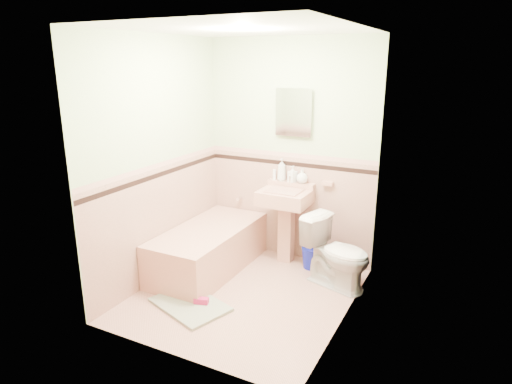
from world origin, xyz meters
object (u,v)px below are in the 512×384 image
at_px(sink, 284,227).
at_px(soap_bottle_mid, 293,174).
at_px(shoe, 201,301).
at_px(soap_bottle_left, 282,170).
at_px(bathtub, 209,250).
at_px(toilet, 337,253).
at_px(medicine_cabinet, 294,112).
at_px(soap_bottle_right, 302,176).
at_px(bucket, 312,257).

distance_m(sink, soap_bottle_mid, 0.61).
bearing_deg(shoe, soap_bottle_mid, 60.85).
relative_size(sink, soap_bottle_left, 3.37).
xyz_separation_m(bathtub, toilet, (1.38, 0.27, 0.14)).
bearing_deg(soap_bottle_mid, bathtub, -134.24).
xyz_separation_m(soap_bottle_mid, shoe, (-0.32, -1.42, -0.96)).
height_order(soap_bottle_left, shoe, soap_bottle_left).
xyz_separation_m(medicine_cabinet, soap_bottle_right, (0.13, -0.03, -0.70)).
relative_size(medicine_cabinet, toilet, 0.63).
height_order(bathtub, toilet, toilet).
relative_size(soap_bottle_left, soap_bottle_right, 1.58).
xyz_separation_m(soap_bottle_mid, toilet, (0.69, -0.44, -0.65)).
height_order(soap_bottle_left, toilet, soap_bottle_left).
bearing_deg(shoe, bucket, 46.38).
xyz_separation_m(bathtub, soap_bottle_right, (0.81, 0.71, 0.78)).
bearing_deg(medicine_cabinet, bathtub, -132.58).
bearing_deg(soap_bottle_left, bathtub, -128.17).
xyz_separation_m(sink, soap_bottle_right, (0.13, 0.18, 0.57)).
distance_m(soap_bottle_left, soap_bottle_mid, 0.14).
xyz_separation_m(toilet, shoe, (-1.01, -0.98, -0.31)).
relative_size(medicine_cabinet, bucket, 1.86).
relative_size(toilet, bucket, 2.96).
xyz_separation_m(sink, soap_bottle_mid, (0.01, 0.18, 0.58)).
xyz_separation_m(soap_bottle_left, bucket, (0.46, -0.16, -0.93)).
distance_m(medicine_cabinet, shoe, 2.22).
bearing_deg(toilet, medicine_cabinet, 73.40).
height_order(bathtub, sink, sink).
relative_size(soap_bottle_left, toilet, 0.35).
bearing_deg(sink, shoe, -104.05).
bearing_deg(medicine_cabinet, soap_bottle_left, -166.17).
bearing_deg(medicine_cabinet, bucket, -29.19).
xyz_separation_m(sink, toilet, (0.70, -0.26, -0.07)).
relative_size(toilet, shoe, 5.31).
bearing_deg(bucket, soap_bottle_left, 160.92).
bearing_deg(toilet, soap_bottle_mid, 74.69).
relative_size(soap_bottle_mid, soap_bottle_right, 1.13).
bearing_deg(sink, soap_bottle_left, 124.11).
relative_size(sink, toilet, 1.19).
distance_m(soap_bottle_left, bucket, 1.05).
relative_size(bathtub, soap_bottle_right, 9.23).
relative_size(bathtub, toilet, 2.07).
bearing_deg(bathtub, shoe, -62.62).
height_order(bucket, shoe, bucket).
height_order(bathtub, medicine_cabinet, medicine_cabinet).
distance_m(toilet, bucket, 0.52).
height_order(medicine_cabinet, shoe, medicine_cabinet).
bearing_deg(bucket, sink, -176.54).
relative_size(medicine_cabinet, shoe, 3.33).
distance_m(soap_bottle_mid, soap_bottle_right, 0.12).
distance_m(bathtub, shoe, 0.82).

